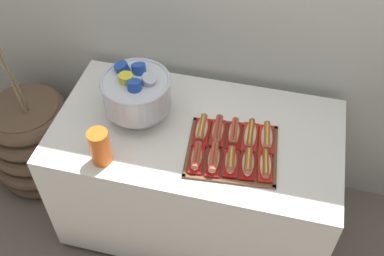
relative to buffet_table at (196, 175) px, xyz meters
The scene contains 16 objects.
ground_plane 0.40m from the buffet_table, ahead, with size 10.00×10.00×0.00m, color #7A6B5B.
buffet_table is the anchor object (origin of this frame).
floor_vase 1.04m from the buffet_table, behind, with size 0.57×0.57×1.13m.
serving_tray 0.42m from the buffet_table, 26.92° to the right, with size 0.44×0.40×0.01m.
hot_dog_0 0.44m from the buffet_table, 76.48° to the right, with size 0.07×0.17×0.06m.
hot_dog_1 0.45m from the buffet_table, 56.80° to the right, with size 0.08×0.18×0.06m.
hot_dog_2 0.47m from the buffet_table, 42.26° to the right, with size 0.08×0.16×0.06m.
hot_dog_3 0.51m from the buffet_table, 32.28° to the right, with size 0.08×0.16×0.06m.
hot_dog_4 0.55m from the buffet_table, 25.40° to the right, with size 0.08×0.17×0.06m.
hot_dog_5 0.39m from the buffet_table, 41.24° to the right, with size 0.08×0.18×0.06m.
hot_dog_6 0.41m from the buffet_table, 10.79° to the right, with size 0.08×0.18×0.06m.
hot_dog_7 0.43m from the buffet_table, ahead, with size 0.08×0.17×0.06m.
hot_dog_8 0.46m from the buffet_table, ahead, with size 0.08×0.19×0.06m.
hot_dog_9 0.51m from the buffet_table, ahead, with size 0.09×0.18×0.06m.
punch_bowl 0.59m from the buffet_table, behind, with size 0.33×0.33×0.27m.
cup_stack 0.64m from the buffet_table, 142.78° to the right, with size 0.09×0.09×0.18m.
Camera 1 is at (0.33, -1.44, 2.34)m, focal length 42.76 mm.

